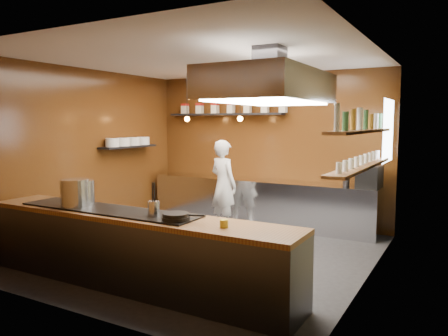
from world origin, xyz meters
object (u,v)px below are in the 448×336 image
Objects in this scene: extractor_hood at (269,86)px; chef at (223,185)px; stockpot_small at (81,192)px; espresso_machine at (369,177)px; stockpot_large at (75,193)px.

chef is (-1.72, 1.85, -1.65)m from extractor_hood.
stockpot_small is 0.91× the size of espresso_machine.
stockpot_small is at bearing 90.62° from stockpot_large.
chef is at bearing -158.59° from espresso_machine.
extractor_hood is 3.01m from espresso_machine.
stockpot_small is at bearing -152.15° from extractor_hood.
extractor_hood is 2.86m from stockpot_small.
stockpot_small is 4.77m from espresso_machine.
stockpot_large is 0.95× the size of espresso_machine.
stockpot_large is at bearing -122.05° from espresso_machine.
extractor_hood is at bearing 29.98° from stockpot_large.
chef reaches higher than stockpot_large.
stockpot_small is 3.07m from chef.
extractor_hood reaches higher than espresso_machine.
stockpot_large reaches higher than espresso_machine.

